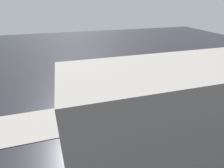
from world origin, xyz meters
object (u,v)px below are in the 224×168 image
object	(u,v)px
parked_sedan	(182,74)
pedestrian	(77,97)
fire_hydrant	(89,102)
sign_post	(86,95)
moving_hatchback	(128,73)

from	to	relation	value
parked_sedan	pedestrian	size ratio (longest dim) A/B	2.75
fire_hydrant	sign_post	bearing A→B (deg)	75.84
moving_hatchback	fire_hydrant	world-z (taller)	moving_hatchback
pedestrian	moving_hatchback	bearing A→B (deg)	-148.99
moving_hatchback	fire_hydrant	size ratio (longest dim) A/B	4.98
moving_hatchback	parked_sedan	distance (m)	5.05
moving_hatchback	pedestrian	bearing A→B (deg)	31.01
parked_sedan	sign_post	xyz separation A→B (m)	(9.25, 2.44, 0.58)
parked_sedan	fire_hydrant	distance (m)	9.10
moving_hatchback	sign_post	xyz separation A→B (m)	(4.46, 4.04, 0.55)
pedestrian	fire_hydrant	bearing A→B (deg)	-175.51
fire_hydrant	moving_hatchback	bearing A→B (deg)	-144.77
pedestrian	sign_post	bearing A→B (deg)	119.22
moving_hatchback	parked_sedan	world-z (taller)	moving_hatchback
moving_hatchback	fire_hydrant	distance (m)	5.16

